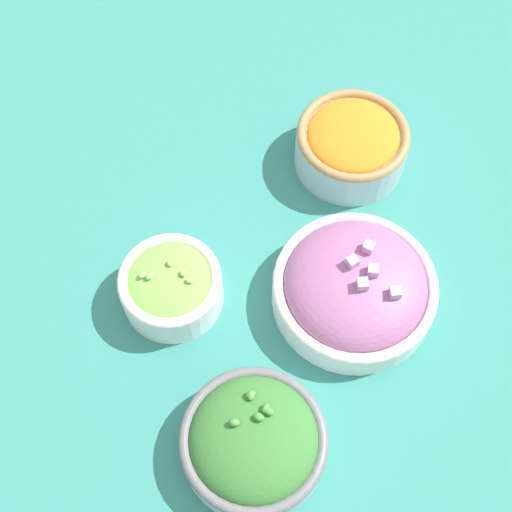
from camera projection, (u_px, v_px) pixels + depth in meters
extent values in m
plane|color=#337F75|center=(256.00, 268.00, 0.84)|extent=(3.00, 3.00, 0.00)
cylinder|color=#B2C1CC|center=(254.00, 443.00, 0.72)|extent=(0.15, 0.15, 0.04)
torus|color=slate|center=(254.00, 439.00, 0.71)|extent=(0.15, 0.15, 0.01)
ellipsoid|color=#387533|center=(254.00, 439.00, 0.71)|extent=(0.13, 0.13, 0.06)
ellipsoid|color=#47893D|center=(251.00, 395.00, 0.70)|extent=(0.01, 0.01, 0.01)
ellipsoid|color=#47893D|center=(234.00, 422.00, 0.68)|extent=(0.01, 0.01, 0.01)
ellipsoid|color=#47893D|center=(259.00, 417.00, 0.69)|extent=(0.01, 0.01, 0.01)
ellipsoid|color=#47893D|center=(251.00, 394.00, 0.70)|extent=(0.01, 0.01, 0.01)
ellipsoid|color=#47893D|center=(266.00, 408.00, 0.69)|extent=(0.01, 0.01, 0.01)
ellipsoid|color=#47893D|center=(269.00, 411.00, 0.69)|extent=(0.01, 0.01, 0.01)
cylinder|color=white|center=(172.00, 289.00, 0.80)|extent=(0.11, 0.11, 0.05)
torus|color=silver|center=(169.00, 280.00, 0.78)|extent=(0.11, 0.11, 0.01)
ellipsoid|color=#7ABC4C|center=(169.00, 280.00, 0.78)|extent=(0.09, 0.09, 0.02)
ellipsoid|color=#99D166|center=(190.00, 280.00, 0.76)|extent=(0.01, 0.01, 0.01)
ellipsoid|color=#99D166|center=(170.00, 263.00, 0.77)|extent=(0.01, 0.01, 0.01)
ellipsoid|color=#99D166|center=(142.00, 275.00, 0.77)|extent=(0.01, 0.01, 0.01)
ellipsoid|color=#99D166|center=(149.00, 277.00, 0.76)|extent=(0.01, 0.01, 0.01)
ellipsoid|color=#99D166|center=(183.00, 273.00, 0.77)|extent=(0.01, 0.01, 0.01)
cylinder|color=#B2C1CC|center=(351.00, 148.00, 0.88)|extent=(0.14, 0.14, 0.05)
torus|color=#997A4C|center=(353.00, 135.00, 0.86)|extent=(0.14, 0.14, 0.01)
ellipsoid|color=orange|center=(353.00, 135.00, 0.86)|extent=(0.11, 0.11, 0.02)
cylinder|color=white|center=(353.00, 292.00, 0.80)|extent=(0.18, 0.18, 0.04)
torus|color=silver|center=(355.00, 285.00, 0.78)|extent=(0.18, 0.18, 0.01)
ellipsoid|color=#9E5B8E|center=(355.00, 285.00, 0.78)|extent=(0.16, 0.16, 0.06)
cube|color=#C699C1|center=(395.00, 292.00, 0.75)|extent=(0.02, 0.02, 0.01)
cube|color=#C699C1|center=(352.00, 262.00, 0.76)|extent=(0.02, 0.02, 0.01)
cube|color=#C699C1|center=(369.00, 247.00, 0.77)|extent=(0.01, 0.01, 0.01)
cube|color=#C699C1|center=(373.00, 270.00, 0.75)|extent=(0.01, 0.01, 0.01)
cube|color=#C699C1|center=(362.00, 284.00, 0.75)|extent=(0.02, 0.02, 0.01)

